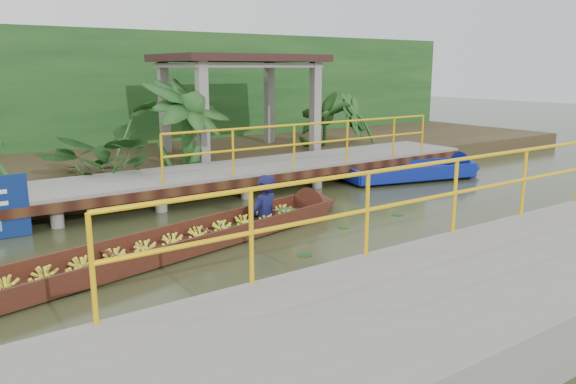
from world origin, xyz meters
TOP-DOWN VIEW (x-y plane):
  - ground at (0.00, 0.00)m, footprint 80.00×80.00m
  - land_strip at (0.00, 7.50)m, footprint 30.00×8.00m
  - far_dock at (0.02, 3.43)m, footprint 16.00×2.06m
  - near_dock at (1.00, -4.20)m, footprint 18.00×2.40m
  - pavilion at (3.00, 6.30)m, footprint 4.40×3.00m
  - foliage_backdrop at (0.00, 10.00)m, footprint 30.00×0.80m
  - vendor_boat at (-1.57, 0.22)m, footprint 8.51×2.58m
  - moored_blue_boat at (6.45, 1.83)m, footprint 4.12×1.95m
  - tropical_plants at (0.40, 5.30)m, footprint 14.58×1.58m

SIDE VIEW (x-z plane):
  - ground at x=0.00m, z-range 0.00..0.00m
  - moored_blue_boat at x=6.45m, z-range -0.31..0.65m
  - land_strip at x=0.00m, z-range 0.00..0.45m
  - vendor_boat at x=-1.57m, z-range -0.79..1.36m
  - near_dock at x=1.00m, z-range -0.56..1.16m
  - far_dock at x=0.02m, z-range -0.35..1.30m
  - tropical_plants at x=0.40m, z-range 0.45..2.42m
  - foliage_backdrop at x=0.00m, z-range 0.00..4.00m
  - pavilion at x=3.00m, z-range 1.32..4.32m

